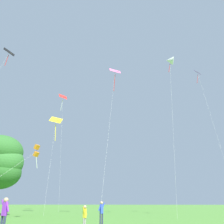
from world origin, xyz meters
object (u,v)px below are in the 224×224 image
at_px(kite_red_high, 62,101).
at_px(tree_right_cluster, 0,161).
at_px(person_foreground_watcher, 101,211).
at_px(kite_orange_box, 36,151).
at_px(kite_pink_low, 115,77).
at_px(kite_yellow_diamond, 56,125).
at_px(person_far_back, 4,212).
at_px(kite_purple_streamer, 200,80).
at_px(kite_white_distant, 170,61).
at_px(kite_black_large, 7,57).
at_px(person_child_small, 85,215).

bearing_deg(kite_red_high, tree_right_cluster, -95.67).
distance_m(kite_red_high, person_foreground_watcher, 39.37).
height_order(kite_red_high, kite_orange_box, kite_red_high).
xyz_separation_m(kite_pink_low, tree_right_cluster, (-14.72, -3.87, -13.68)).
relative_size(kite_yellow_diamond, person_foreground_watcher, 10.08).
xyz_separation_m(person_foreground_watcher, tree_right_cluster, (-15.18, 11.85, 5.63)).
bearing_deg(person_far_back, kite_purple_streamer, 52.96).
height_order(kite_purple_streamer, kite_white_distant, kite_white_distant).
height_order(kite_yellow_diamond, kite_pink_low, kite_pink_low).
bearing_deg(kite_black_large, kite_yellow_diamond, 57.94).
distance_m(kite_purple_streamer, kite_pink_low, 13.49).
xyz_separation_m(person_far_back, tree_right_cluster, (-10.76, 17.48, 5.53)).
relative_size(kite_black_large, kite_white_distant, 1.16).
height_order(kite_purple_streamer, person_foreground_watcher, kite_purple_streamer).
bearing_deg(kite_black_large, person_child_small, -44.27).
bearing_deg(kite_orange_box, kite_red_high, 102.26).
xyz_separation_m(kite_red_high, kite_pink_low, (12.91, -14.34, -2.32)).
bearing_deg(kite_white_distant, tree_right_cluster, -176.28).
bearing_deg(person_foreground_watcher, kite_white_distant, 59.22).
xyz_separation_m(kite_black_large, kite_orange_box, (9.27, -6.40, -16.69)).
height_order(kite_white_distant, kite_pink_low, kite_pink_low).
bearing_deg(person_child_small, kite_purple_streamer, 57.02).
bearing_deg(kite_purple_streamer, kite_white_distant, -141.16).
bearing_deg(tree_right_cluster, kite_pink_low, 14.73).
distance_m(kite_purple_streamer, kite_orange_box, 27.03).
bearing_deg(tree_right_cluster, kite_white_distant, 3.72).
bearing_deg(kite_purple_streamer, person_child_small, -122.98).
xyz_separation_m(kite_orange_box, kite_pink_low, (7.87, 8.85, 13.44)).
distance_m(kite_black_large, person_far_back, 32.17).
height_order(kite_orange_box, person_child_small, kite_orange_box).
distance_m(kite_yellow_diamond, kite_white_distant, 22.75).
bearing_deg(kite_yellow_diamond, kite_black_large, -122.06).
relative_size(kite_red_high, person_child_small, 17.43).
relative_size(kite_orange_box, person_foreground_watcher, 6.71).
bearing_deg(kite_white_distant, person_foreground_watcher, -120.78).
height_order(kite_purple_streamer, person_child_small, kite_purple_streamer).
bearing_deg(kite_orange_box, kite_yellow_diamond, 102.61).
height_order(person_child_small, person_foreground_watcher, person_foreground_watcher).
distance_m(kite_orange_box, person_far_back, 14.31).
height_order(kite_purple_streamer, kite_red_high, kite_red_high).
xyz_separation_m(kite_orange_box, person_child_small, (7.80, -10.24, -6.01)).
relative_size(kite_purple_streamer, kite_pink_low, 0.99).
relative_size(kite_white_distant, kite_orange_box, 1.99).
bearing_deg(kite_yellow_diamond, kite_purple_streamer, -11.72).
xyz_separation_m(kite_yellow_diamond, person_far_back, (7.41, -28.11, -13.61)).
xyz_separation_m(kite_red_high, person_child_small, (12.84, -33.43, -21.77)).
relative_size(kite_purple_streamer, person_child_small, 15.55).
bearing_deg(kite_purple_streamer, kite_pink_low, -173.04).
relative_size(kite_yellow_diamond, tree_right_cluster, 1.65).
distance_m(kite_purple_streamer, person_child_small, 31.17).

